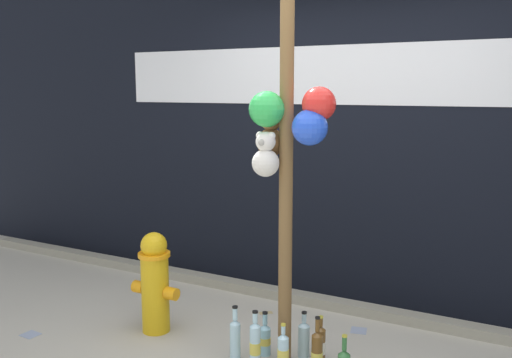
% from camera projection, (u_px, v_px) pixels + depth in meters
% --- Properties ---
extents(building_wall, '(10.00, 0.21, 3.41)m').
position_uv_depth(building_wall, '(356.00, 97.00, 4.57)').
color(building_wall, black).
rests_on(building_wall, ground_plane).
extents(curb_strip, '(8.00, 0.12, 0.08)m').
position_uv_depth(curb_strip, '(336.00, 305.00, 4.51)').
color(curb_strip, gray).
rests_on(curb_strip, ground_plane).
extents(memorial_post, '(0.54, 0.31, 2.95)m').
position_uv_depth(memorial_post, '(287.00, 97.00, 3.35)').
color(memorial_post, brown).
rests_on(memorial_post, ground_plane).
extents(fire_hydrant, '(0.38, 0.23, 0.75)m').
position_uv_depth(fire_hydrant, '(155.00, 282.00, 4.06)').
color(fire_hydrant, gold).
rests_on(fire_hydrant, ground_plane).
extents(bottle_0, '(0.07, 0.07, 0.37)m').
position_uv_depth(bottle_0, '(255.00, 344.00, 3.58)').
color(bottle_0, '#B2DBEA').
rests_on(bottle_0, ground_plane).
extents(bottle_1, '(0.08, 0.08, 0.32)m').
position_uv_depth(bottle_1, '(304.00, 338.00, 3.71)').
color(bottle_1, '#B2DBEA').
rests_on(bottle_1, ground_plane).
extents(bottle_3, '(0.07, 0.07, 0.36)m').
position_uv_depth(bottle_3, '(317.00, 351.00, 3.51)').
color(bottle_3, brown).
rests_on(bottle_3, ground_plane).
extents(bottle_4, '(0.07, 0.07, 0.37)m').
position_uv_depth(bottle_4, '(235.00, 338.00, 3.67)').
color(bottle_4, '#B2DBEA').
rests_on(bottle_4, ground_plane).
extents(bottle_5, '(0.08, 0.08, 0.30)m').
position_uv_depth(bottle_5, '(265.00, 338.00, 3.74)').
color(bottle_5, '#93CCE0').
rests_on(bottle_5, ground_plane).
extents(bottle_6, '(0.07, 0.07, 0.33)m').
position_uv_depth(bottle_6, '(283.00, 353.00, 3.49)').
color(bottle_6, '#B2DBEA').
rests_on(bottle_6, ground_plane).
extents(bottle_7, '(0.07, 0.07, 0.32)m').
position_uv_depth(bottle_7, '(320.00, 344.00, 3.63)').
color(bottle_7, brown).
rests_on(bottle_7, ground_plane).
extents(litter_0, '(0.13, 0.12, 0.01)m').
position_uv_depth(litter_0, '(30.00, 334.00, 4.05)').
color(litter_0, '#8C99B2').
rests_on(litter_0, ground_plane).
extents(litter_1, '(0.11, 0.11, 0.01)m').
position_uv_depth(litter_1, '(266.00, 313.00, 4.45)').
color(litter_1, tan).
rests_on(litter_1, ground_plane).
extents(litter_2, '(0.14, 0.14, 0.01)m').
position_uv_depth(litter_2, '(359.00, 330.00, 4.12)').
color(litter_2, '#8C99B2').
rests_on(litter_2, ground_plane).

